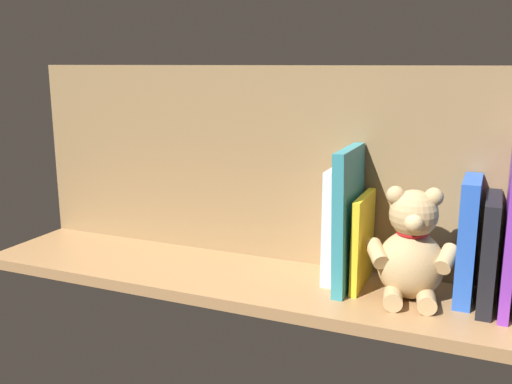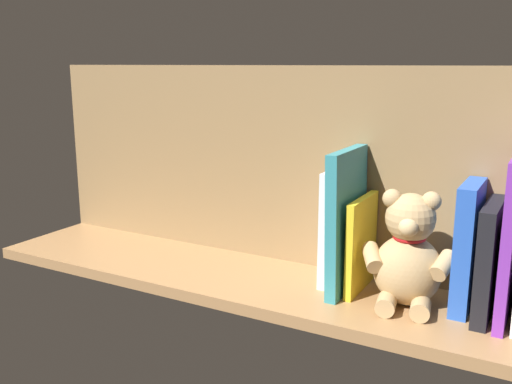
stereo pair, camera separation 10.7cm
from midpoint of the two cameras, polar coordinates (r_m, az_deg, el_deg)
ground_plane at (r=112.34cm, az=-2.76°, el=-8.87°), size 114.73×26.47×2.20cm
shelf_back_panel at (r=116.19cm, az=-0.52°, el=2.70°), size 114.73×1.50×39.94cm
book_0 at (r=99.86cm, az=21.39°, el=-3.84°), size 1.66×15.15×26.56cm
book_1 at (r=101.29cm, az=19.58°, el=-5.74°), size 2.47×14.66×18.85cm
book_2 at (r=102.29cm, az=17.71°, el=-4.64°), size 2.91×12.15×21.52cm
teddy_bear at (r=100.76cm, az=12.41°, el=-5.77°), size 15.97×14.05×19.95cm
book_3 at (r=105.19cm, az=7.81°, el=-4.91°), size 1.36×13.56×17.15cm
book_4 at (r=103.61cm, az=6.36°, el=-2.67°), size 2.63×15.77×25.75cm
book_5 at (r=107.24cm, az=5.16°, el=-3.28°), size 2.32×11.00×21.48cm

